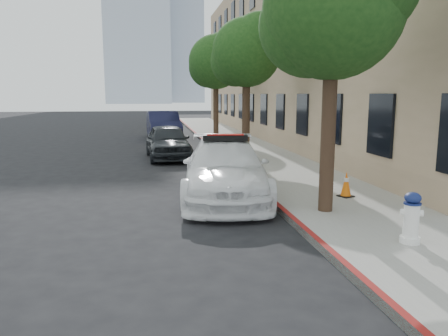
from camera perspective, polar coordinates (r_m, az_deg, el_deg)
name	(u,v)px	position (r m, az deg, el deg)	size (l,w,h in m)	color
ground	(182,200)	(10.83, -5.53, -4.21)	(120.00, 120.00, 0.00)	black
sidewalk	(242,147)	(21.09, 2.41, 2.77)	(3.20, 50.00, 0.15)	gray
curb_strip	(211,148)	(20.83, -1.75, 2.69)	(0.12, 50.00, 0.15)	maroon
building	(318,53)	(27.45, 12.15, 14.45)	(8.00, 36.00, 10.00)	tan
tower_right	(180,33)	(147.11, -5.76, 17.13)	(14.00, 14.00, 44.00)	#9EA8B7
tree_near	(335,7)	(9.37, 14.28, 19.74)	(2.92, 2.82, 5.62)	black
tree_mid	(247,52)	(16.95, 3.06, 14.94)	(2.77, 2.64, 5.43)	black
tree_far	(216,61)	(24.82, -1.01, 13.77)	(3.10, 3.00, 5.81)	black
police_car	(225,169)	(10.89, 0.16, -0.15)	(2.67, 5.25, 1.61)	white
parked_car_mid	(168,141)	(17.85, -7.36, 3.46)	(1.64, 4.08, 1.39)	#212529
parked_car_far	(163,125)	(25.75, -7.93, 5.57)	(1.72, 4.92, 1.62)	black
fire_hydrant	(411,218)	(7.84, 23.28, -6.06)	(0.36, 0.33, 0.85)	white
traffic_cone	(346,184)	(10.86, 15.66, -2.06)	(0.42, 0.42, 0.61)	black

